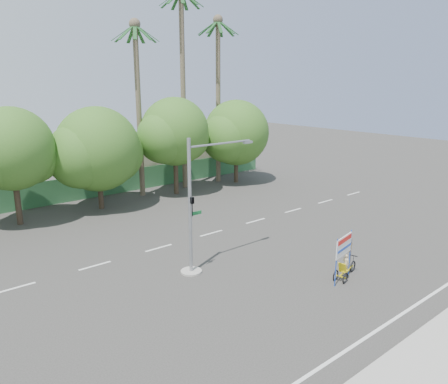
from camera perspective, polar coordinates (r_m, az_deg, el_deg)
ground at (r=21.94m, az=7.45°, el=-11.96°), size 120.00×120.00×0.00m
sidewalk_near at (r=18.42m, az=25.83°, el=-18.75°), size 50.00×2.40×0.12m
fence at (r=38.60m, az=-16.61°, el=0.78°), size 38.00×0.08×2.00m
building_right at (r=45.90m, az=-9.80°, el=4.30°), size 14.00×8.00×3.60m
tree_left at (r=32.39m, az=-26.07°, el=4.72°), size 6.66×5.60×8.07m
tree_center at (r=34.38m, az=-16.27°, el=5.09°), size 7.62×6.40×7.85m
tree_right at (r=37.60m, az=-6.50°, el=7.51°), size 6.90×5.80×8.36m
tree_far_right at (r=41.91m, az=1.57°, el=7.49°), size 7.38×6.20×7.94m
palm_tall at (r=39.73m, az=-5.42°, el=15.46°), size 3.73×3.79×17.45m
palm_mid at (r=42.13m, az=-0.77°, el=14.01°), size 3.73×3.79×15.45m
palm_short at (r=37.35m, az=-11.19°, el=12.87°), size 3.73×3.79×14.45m
traffic_signal at (r=22.23m, az=-3.78°, el=-3.38°), size 4.72×1.10×7.00m
trike_billboard at (r=22.80m, az=15.51°, el=-8.59°), size 2.48×0.84×2.47m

